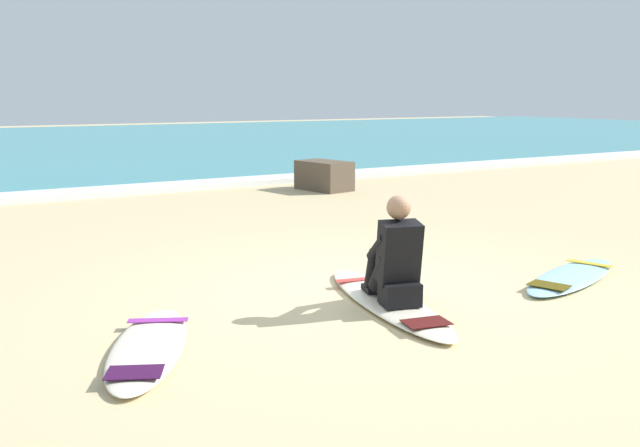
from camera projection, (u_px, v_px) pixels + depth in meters
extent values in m
plane|color=#CCB584|center=(360.00, 291.00, 6.62)|extent=(80.00, 80.00, 0.00)
cube|color=teal|center=(23.00, 146.00, 24.85)|extent=(80.00, 28.00, 0.10)
cube|color=white|center=(129.00, 190.00, 13.29)|extent=(80.00, 0.90, 0.11)
ellipsoid|color=#EFE5C6|center=(387.00, 301.00, 6.19)|extent=(0.96, 2.36, 0.07)
cube|color=red|center=(359.00, 279.00, 6.78)|extent=(0.49, 0.19, 0.01)
cube|color=#4A1311|center=(426.00, 322.00, 5.50)|extent=(0.40, 0.31, 0.01)
cube|color=black|center=(400.00, 294.00, 5.93)|extent=(0.38, 0.34, 0.20)
cylinder|color=black|center=(382.00, 272.00, 6.05)|extent=(0.26, 0.43, 0.43)
cylinder|color=black|center=(373.00, 270.00, 6.25)|extent=(0.19, 0.28, 0.42)
cube|color=black|center=(370.00, 289.00, 6.35)|extent=(0.16, 0.24, 0.05)
cylinder|color=black|center=(403.00, 271.00, 6.10)|extent=(0.26, 0.43, 0.43)
cylinder|color=black|center=(397.00, 268.00, 6.31)|extent=(0.19, 0.28, 0.42)
cube|color=black|center=(394.00, 287.00, 6.41)|extent=(0.16, 0.24, 0.05)
cube|color=black|center=(399.00, 253.00, 5.90)|extent=(0.41, 0.38, 0.57)
sphere|color=#A37556|center=(399.00, 207.00, 5.86)|extent=(0.21, 0.21, 0.21)
cylinder|color=black|center=(378.00, 247.00, 6.01)|extent=(0.20, 0.40, 0.31)
cylinder|color=black|center=(408.00, 245.00, 6.08)|extent=(0.20, 0.40, 0.31)
ellipsoid|color=#EFE5C6|center=(148.00, 347.00, 5.07)|extent=(1.24, 1.82, 0.07)
cube|color=purple|center=(158.00, 320.00, 5.55)|extent=(0.47, 0.30, 0.01)
cube|color=#351037|center=(134.00, 372.00, 4.51)|extent=(0.43, 0.38, 0.01)
ellipsoid|color=#9ED1E5|center=(572.00, 276.00, 7.03)|extent=(1.94, 1.11, 0.07)
cube|color=gold|center=(590.00, 263.00, 7.42)|extent=(0.25, 0.48, 0.01)
cube|color=#4C400C|center=(549.00, 285.00, 6.57)|extent=(0.35, 0.42, 0.01)
cube|color=brown|center=(324.00, 176.00, 13.60)|extent=(0.85, 1.18, 0.57)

